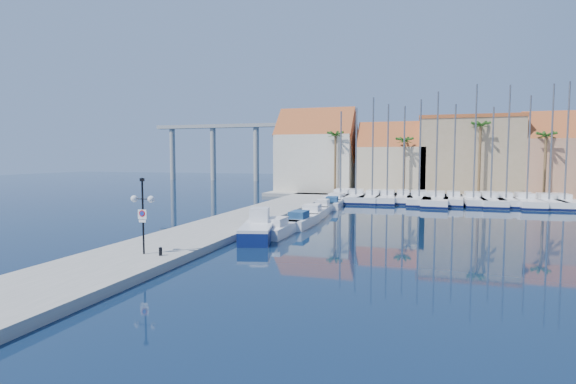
{
  "coord_description": "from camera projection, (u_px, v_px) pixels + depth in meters",
  "views": [
    {
      "loc": [
        6.85,
        -24.45,
        5.99
      ],
      "look_at": [
        -4.39,
        12.43,
        3.0
      ],
      "focal_mm": 28.0,
      "sensor_mm": 36.0,
      "label": 1
    }
  ],
  "objects": [
    {
      "name": "sailboat_13",
      "position": [
        563.0,
        202.0,
        53.66
      ],
      "size": [
        2.98,
        9.64,
        14.78
      ],
      "rotation": [
        0.0,
        0.0,
        0.05
      ],
      "color": "white",
      "rests_on": "ground"
    },
    {
      "name": "sailboat_5",
      "position": [
        419.0,
        199.0,
        58.32
      ],
      "size": [
        3.04,
        11.26,
        13.31
      ],
      "rotation": [
        0.0,
        0.0,
        0.01
      ],
      "color": "white",
      "rests_on": "ground"
    },
    {
      "name": "sailboat_1",
      "position": [
        356.0,
        197.0,
        60.84
      ],
      "size": [
        3.34,
        10.25,
        12.52
      ],
      "rotation": [
        0.0,
        0.0,
        0.07
      ],
      "color": "white",
      "rests_on": "ground"
    },
    {
      "name": "sailboat_8",
      "position": [
        473.0,
        200.0,
        56.48
      ],
      "size": [
        2.65,
        9.32,
        14.91
      ],
      "rotation": [
        0.0,
        0.0,
        0.02
      ],
      "color": "white",
      "rests_on": "ground"
    },
    {
      "name": "building_3",
      "position": [
        560.0,
        158.0,
        62.87
      ],
      "size": [
        10.3,
        8.0,
        12.0
      ],
      "color": "tan",
      "rests_on": "shore_north"
    },
    {
      "name": "motorboat_west_2",
      "position": [
        313.0,
        213.0,
        44.39
      ],
      "size": [
        2.5,
        6.83,
        1.4
      ],
      "rotation": [
        0.0,
        0.0,
        0.05
      ],
      "color": "white",
      "rests_on": "ground"
    },
    {
      "name": "motorboat_west_1",
      "position": [
        301.0,
        220.0,
        38.94
      ],
      "size": [
        2.06,
        5.97,
        1.4
      ],
      "rotation": [
        0.0,
        0.0,
        -0.03
      ],
      "color": "white",
      "rests_on": "ground"
    },
    {
      "name": "palm_2",
      "position": [
        481.0,
        128.0,
        60.98
      ],
      "size": [
        2.6,
        2.6,
        11.15
      ],
      "color": "brown",
      "rests_on": "shore_north"
    },
    {
      "name": "sailboat_3",
      "position": [
        387.0,
        198.0,
        59.38
      ],
      "size": [
        2.52,
        9.45,
        12.85
      ],
      "rotation": [
        0.0,
        0.0,
        0.0
      ],
      "color": "white",
      "rests_on": "ground"
    },
    {
      "name": "palm_1",
      "position": [
        404.0,
        142.0,
        64.03
      ],
      "size": [
        2.6,
        2.6,
        9.15
      ],
      "color": "brown",
      "rests_on": "shore_north"
    },
    {
      "name": "motorboat_west_5",
      "position": [
        338.0,
        200.0,
        58.2
      ],
      "size": [
        3.04,
        7.46,
        1.4
      ],
      "rotation": [
        0.0,
        0.0,
        -0.1
      ],
      "color": "white",
      "rests_on": "ground"
    },
    {
      "name": "sailboat_0",
      "position": [
        341.0,
        197.0,
        61.62
      ],
      "size": [
        3.04,
        10.64,
        12.14
      ],
      "rotation": [
        0.0,
        0.0,
        -0.02
      ],
      "color": "white",
      "rests_on": "ground"
    },
    {
      "name": "shore_north",
      "position": [
        446.0,
        195.0,
        68.62
      ],
      "size": [
        54.0,
        16.0,
        0.5
      ],
      "primitive_type": "cube",
      "color": "gray",
      "rests_on": "ground"
    },
    {
      "name": "sailboat_7",
      "position": [
        453.0,
        200.0,
        57.21
      ],
      "size": [
        2.84,
        8.9,
        12.6
      ],
      "rotation": [
        0.0,
        0.0,
        -0.06
      ],
      "color": "white",
      "rests_on": "ground"
    },
    {
      "name": "building_2",
      "position": [
        468.0,
        155.0,
        67.28
      ],
      "size": [
        14.2,
        10.2,
        11.5
      ],
      "color": "tan",
      "rests_on": "shore_north"
    },
    {
      "name": "bollard",
      "position": [
        160.0,
        252.0,
        25.06
      ],
      "size": [
        0.19,
        0.19,
        0.46
      ],
      "primitive_type": "cylinder",
      "color": "black",
      "rests_on": "quay_west"
    },
    {
      "name": "sailboat_10",
      "position": [
        506.0,
        200.0,
        55.79
      ],
      "size": [
        2.71,
        8.73,
        14.74
      ],
      "rotation": [
        0.0,
        0.0,
        -0.05
      ],
      "color": "white",
      "rests_on": "ground"
    },
    {
      "name": "motorboat_west_6",
      "position": [
        348.0,
        197.0,
        62.44
      ],
      "size": [
        2.25,
        5.99,
        1.4
      ],
      "rotation": [
        0.0,
        0.0,
        0.06
      ],
      "color": "white",
      "rests_on": "ground"
    },
    {
      "name": "sailboat_9",
      "position": [
        490.0,
        201.0,
        56.18
      ],
      "size": [
        2.84,
        10.58,
        12.13
      ],
      "rotation": [
        0.0,
        0.0,
        0.0
      ],
      "color": "white",
      "rests_on": "ground"
    },
    {
      "name": "ground",
      "position": [
        298.0,
        262.0,
        25.77
      ],
      "size": [
        260.0,
        260.0,
        0.0
      ],
      "primitive_type": "plane",
      "color": "black",
      "rests_on": "ground"
    },
    {
      "name": "viaduct",
      "position": [
        238.0,
        141.0,
        114.53
      ],
      "size": [
        48.0,
        2.2,
        14.45
      ],
      "color": "#9E9E99",
      "rests_on": "ground"
    },
    {
      "name": "motorboat_west_4",
      "position": [
        332.0,
        204.0,
        52.95
      ],
      "size": [
        2.34,
        5.92,
        1.4
      ],
      "rotation": [
        0.0,
        0.0,
        0.09
      ],
      "color": "white",
      "rests_on": "ground"
    },
    {
      "name": "motorboat_west_3",
      "position": [
        323.0,
        207.0,
        49.44
      ],
      "size": [
        2.1,
        5.71,
        1.4
      ],
      "rotation": [
        0.0,
        0.0,
        0.05
      ],
      "color": "white",
      "rests_on": "ground"
    },
    {
      "name": "palm_0",
      "position": [
        335.0,
        136.0,
        66.86
      ],
      "size": [
        2.6,
        2.6,
        10.15
      ],
      "color": "brown",
      "rests_on": "shore_north"
    },
    {
      "name": "quay_west",
      "position": [
        244.0,
        220.0,
        41.24
      ],
      "size": [
        6.0,
        77.0,
        0.5
      ],
      "primitive_type": "cube",
      "color": "gray",
      "rests_on": "ground"
    },
    {
      "name": "lamp_post",
      "position": [
        143.0,
        204.0,
        25.29
      ],
      "size": [
        1.47,
        0.43,
        4.34
      ],
      "rotation": [
        0.0,
        0.0,
        0.03
      ],
      "color": "black",
      "rests_on": "quay_west"
    },
    {
      "name": "building_1",
      "position": [
        392.0,
        162.0,
        69.6
      ],
      "size": [
        10.3,
        8.0,
        11.0
      ],
      "color": "beige",
      "rests_on": "shore_north"
    },
    {
      "name": "sailboat_12",
      "position": [
        548.0,
        202.0,
        53.91
      ],
      "size": [
        2.57,
        9.28,
        14.57
      ],
      "rotation": [
        0.0,
        0.0,
        0.01
      ],
      "color": "white",
      "rests_on": "ground"
    },
    {
      "name": "sailboat_2",
      "position": [
        373.0,
        198.0,
        59.85
      ],
      "size": [
        3.15,
        9.51,
        13.77
      ],
      "rotation": [
        0.0,
        0.0,
        -0.07
      ],
      "color": "white",
      "rests_on": "ground"
    },
    {
      "name": "sailboat_11",
      "position": [
        526.0,
        202.0,
        54.79
      ],
      "size": [
        2.73,
        10.28,
        13.33
      ],
      "rotation": [
        0.0,
        0.0,
        -0.0
      ],
      "color": "white",
      "rests_on": "ground"
    },
    {
      "name": "sailboat_4",
      "position": [
        403.0,
        198.0,
        59.66
      ],
      "size": [
        2.87,
        8.8,
        12.64
      ],
      "rotation": [
        0.0,
        0.0,
        0.07
      ],
      "color": "white",
      "rests_on": "ground"
    },
    {
      "name": "building_0",
      "position": [
        317.0,
        154.0,
        72.99
      ],
      "size": [
        12.3,
        9.0,
        13.5
      ],
      "color": "beige",
      "rests_on": "shore_north"
    },
    {
      "name": "motorboat_west_0",
      "position": [
        279.0,
        228.0,
        34.69
      ],
      "size": [
        2.0,
        5.78,
        1.4
      ],
      "rotation": [
        0.0,
        0.0,
        -0.03
      ],
      "color": "white",
      "rests_on": "ground"
    },
    {
      "name": "fishing_boat",
      "position": [
        258.0,
        229.0,
        32.93
      ],
      "size": [
        3.52,
        6.56,
        2.19
      ],
      "rotation": [
        0.0,
        0.0,
        0.24
      ],
      "color": "#0D194F",
      "rests_on": "ground"
    },
    {
      "name": "sailboat_6",
      "position": [
        436.0,
        200.0,
        56.92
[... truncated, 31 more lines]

